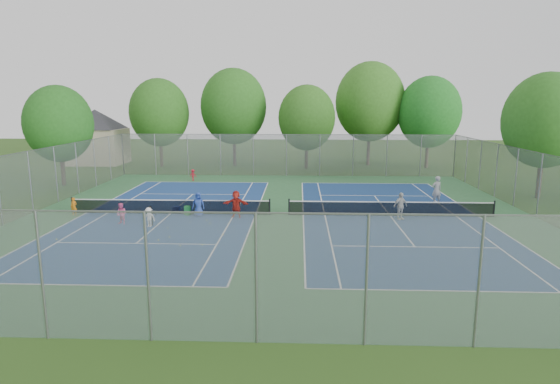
# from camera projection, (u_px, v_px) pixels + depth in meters

# --- Properties ---
(ground) EXTENTS (120.00, 120.00, 0.00)m
(ground) POSITION_uv_depth(u_px,v_px,m) (279.00, 215.00, 29.70)
(ground) COLOR #2B4E18
(ground) RESTS_ON ground
(court_pad) EXTENTS (32.00, 32.00, 0.01)m
(court_pad) POSITION_uv_depth(u_px,v_px,m) (279.00, 215.00, 29.70)
(court_pad) COLOR #2F6338
(court_pad) RESTS_ON ground
(court_left) EXTENTS (10.97, 23.77, 0.01)m
(court_left) POSITION_uv_depth(u_px,v_px,m) (170.00, 214.00, 29.98)
(court_left) COLOR navy
(court_left) RESTS_ON court_pad
(court_right) EXTENTS (10.97, 23.77, 0.01)m
(court_right) POSITION_uv_depth(u_px,v_px,m) (390.00, 216.00, 29.42)
(court_right) COLOR navy
(court_right) RESTS_ON court_pad
(net_left) EXTENTS (12.87, 0.10, 0.91)m
(net_left) POSITION_uv_depth(u_px,v_px,m) (170.00, 207.00, 29.90)
(net_left) COLOR black
(net_left) RESTS_ON ground
(net_right) EXTENTS (12.87, 0.10, 0.91)m
(net_right) POSITION_uv_depth(u_px,v_px,m) (391.00, 209.00, 29.33)
(net_right) COLOR black
(net_right) RESTS_ON ground
(fence_north) EXTENTS (32.00, 0.10, 4.00)m
(fence_north) POSITION_uv_depth(u_px,v_px,m) (286.00, 155.00, 45.01)
(fence_north) COLOR gray
(fence_north) RESTS_ON ground
(fence_south) EXTENTS (32.00, 0.10, 4.00)m
(fence_south) POSITION_uv_depth(u_px,v_px,m) (256.00, 279.00, 13.63)
(fence_south) COLOR gray
(fence_south) RESTS_ON ground
(fence_west) EXTENTS (0.10, 32.00, 4.00)m
(fence_west) POSITION_uv_depth(u_px,v_px,m) (30.00, 182.00, 29.96)
(fence_west) COLOR gray
(fence_west) RESTS_ON ground
(fence_east) EXTENTS (0.10, 32.00, 4.00)m
(fence_east) POSITION_uv_depth(u_px,v_px,m) (540.00, 186.00, 28.67)
(fence_east) COLOR gray
(fence_east) RESTS_ON ground
(house) EXTENTS (11.03, 11.03, 7.30)m
(house) POSITION_uv_depth(u_px,v_px,m) (96.00, 127.00, 53.32)
(house) COLOR #B7A88C
(house) RESTS_ON ground
(tree_nw) EXTENTS (6.40, 6.40, 9.58)m
(tree_nw) POSITION_uv_depth(u_px,v_px,m) (159.00, 113.00, 50.72)
(tree_nw) COLOR #443326
(tree_nw) RESTS_ON ground
(tree_nl) EXTENTS (7.20, 7.20, 10.69)m
(tree_nl) POSITION_uv_depth(u_px,v_px,m) (234.00, 107.00, 51.25)
(tree_nl) COLOR #443326
(tree_nl) RESTS_ON ground
(tree_nc) EXTENTS (6.00, 6.00, 8.85)m
(tree_nc) POSITION_uv_depth(u_px,v_px,m) (307.00, 118.00, 49.19)
(tree_nc) COLOR #443326
(tree_nc) RESTS_ON ground
(tree_nr) EXTENTS (7.60, 7.60, 11.42)m
(tree_nr) POSITION_uv_depth(u_px,v_px,m) (370.00, 102.00, 51.53)
(tree_nr) COLOR #443326
(tree_nr) RESTS_ON ground
(tree_ne) EXTENTS (6.60, 6.60, 9.77)m
(tree_ne) POSITION_uv_depth(u_px,v_px,m) (429.00, 112.00, 49.54)
(tree_ne) COLOR #443326
(tree_ne) RESTS_ON ground
(tree_side_w) EXTENTS (5.60, 5.60, 8.47)m
(tree_side_w) POSITION_uv_depth(u_px,v_px,m) (59.00, 124.00, 39.27)
(tree_side_w) COLOR #443326
(tree_side_w) RESTS_ON ground
(tree_side_e) EXTENTS (6.00, 6.00, 9.20)m
(tree_side_e) POSITION_uv_depth(u_px,v_px,m) (546.00, 121.00, 33.72)
(tree_side_e) COLOR #443326
(tree_side_e) RESTS_ON ground
(ball_crate) EXTENTS (0.44, 0.44, 0.34)m
(ball_crate) POSITION_uv_depth(u_px,v_px,m) (177.00, 209.00, 30.67)
(ball_crate) COLOR blue
(ball_crate) RESTS_ON ground
(ball_hopper) EXTENTS (0.38, 0.38, 0.61)m
(ball_hopper) POSITION_uv_depth(u_px,v_px,m) (187.00, 211.00, 29.57)
(ball_hopper) COLOR #227F36
(ball_hopper) RESTS_ON ground
(student_a) EXTENTS (0.45, 0.32, 1.14)m
(student_a) POSITION_uv_depth(u_px,v_px,m) (74.00, 207.00, 29.53)
(student_a) COLOR orange
(student_a) RESTS_ON ground
(student_b) EXTENTS (0.75, 0.67, 1.27)m
(student_b) POSITION_uv_depth(u_px,v_px,m) (122.00, 214.00, 27.35)
(student_b) COLOR #E75995
(student_b) RESTS_ON ground
(student_c) EXTENTS (0.80, 0.55, 1.14)m
(student_c) POSITION_uv_depth(u_px,v_px,m) (149.00, 217.00, 26.80)
(student_c) COLOR white
(student_c) RESTS_ON ground
(student_d) EXTENTS (0.72, 0.38, 1.18)m
(student_d) POSITION_uv_depth(u_px,v_px,m) (150.00, 216.00, 27.08)
(student_d) COLOR black
(student_d) RESTS_ON ground
(student_e) EXTENTS (0.77, 0.51, 1.55)m
(student_e) POSITION_uv_depth(u_px,v_px,m) (198.00, 204.00, 29.17)
(student_e) COLOR #284492
(student_e) RESTS_ON ground
(student_f) EXTENTS (1.62, 0.65, 1.70)m
(student_f) POSITION_uv_depth(u_px,v_px,m) (236.00, 204.00, 28.92)
(student_f) COLOR #AB2218
(student_f) RESTS_ON ground
(child_far_baseline) EXTENTS (0.76, 0.57, 1.04)m
(child_far_baseline) POSITION_uv_depth(u_px,v_px,m) (193.00, 175.00, 42.47)
(child_far_baseline) COLOR #B11927
(child_far_baseline) RESTS_ON ground
(instructor) EXTENTS (0.83, 0.66, 1.99)m
(instructor) POSITION_uv_depth(u_px,v_px,m) (436.00, 190.00, 32.68)
(instructor) COLOR #949497
(instructor) RESTS_ON ground
(teen_court_b) EXTENTS (1.07, 0.83, 1.69)m
(teen_court_b) POSITION_uv_depth(u_px,v_px,m) (400.00, 206.00, 28.39)
(teen_court_b) COLOR beige
(teen_court_b) RESTS_ON ground
(tennis_ball_0) EXTENTS (0.07, 0.07, 0.07)m
(tennis_ball_0) POSITION_uv_depth(u_px,v_px,m) (190.00, 222.00, 27.76)
(tennis_ball_0) COLOR gold
(tennis_ball_0) RESTS_ON ground
(tennis_ball_1) EXTENTS (0.07, 0.07, 0.07)m
(tennis_ball_1) POSITION_uv_depth(u_px,v_px,m) (56.00, 239.00, 24.33)
(tennis_ball_1) COLOR #D2E034
(tennis_ball_1) RESTS_ON ground
(tennis_ball_2) EXTENTS (0.07, 0.07, 0.07)m
(tennis_ball_2) POSITION_uv_depth(u_px,v_px,m) (207.00, 220.00, 28.21)
(tennis_ball_2) COLOR #ACC32D
(tennis_ball_2) RESTS_ON ground
(tennis_ball_3) EXTENTS (0.07, 0.07, 0.07)m
(tennis_ball_3) POSITION_uv_depth(u_px,v_px,m) (144.00, 228.00, 26.52)
(tennis_ball_3) COLOR yellow
(tennis_ball_3) RESTS_ON ground
(tennis_ball_4) EXTENTS (0.07, 0.07, 0.07)m
(tennis_ball_4) POSITION_uv_depth(u_px,v_px,m) (168.00, 228.00, 26.49)
(tennis_ball_4) COLOR #C0E936
(tennis_ball_4) RESTS_ON ground
(tennis_ball_5) EXTENTS (0.07, 0.07, 0.07)m
(tennis_ball_5) POSITION_uv_depth(u_px,v_px,m) (210.00, 224.00, 27.50)
(tennis_ball_5) COLOR #D5E936
(tennis_ball_5) RESTS_ON ground
(tennis_ball_6) EXTENTS (0.07, 0.07, 0.07)m
(tennis_ball_6) POSITION_uv_depth(u_px,v_px,m) (170.00, 237.00, 24.73)
(tennis_ball_6) COLOR #BBE435
(tennis_ball_6) RESTS_ON ground
(tennis_ball_7) EXTENTS (0.07, 0.07, 0.07)m
(tennis_ball_7) POSITION_uv_depth(u_px,v_px,m) (223.00, 235.00, 25.20)
(tennis_ball_7) COLOR yellow
(tennis_ball_7) RESTS_ON ground
(tennis_ball_8) EXTENTS (0.07, 0.07, 0.07)m
(tennis_ball_8) POSITION_uv_depth(u_px,v_px,m) (180.00, 246.00, 23.26)
(tennis_ball_8) COLOR #E9F538
(tennis_ball_8) RESTS_ON ground
(tennis_ball_9) EXTENTS (0.07, 0.07, 0.07)m
(tennis_ball_9) POSITION_uv_depth(u_px,v_px,m) (159.00, 240.00, 24.18)
(tennis_ball_9) COLOR #ADC22D
(tennis_ball_9) RESTS_ON ground
(tennis_ball_10) EXTENTS (0.07, 0.07, 0.07)m
(tennis_ball_10) POSITION_uv_depth(u_px,v_px,m) (202.00, 245.00, 23.40)
(tennis_ball_10) COLOR #C6EE37
(tennis_ball_10) RESTS_ON ground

